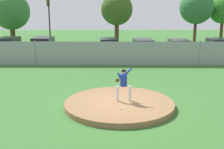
{
  "coord_description": "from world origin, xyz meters",
  "views": [
    {
      "loc": [
        -0.23,
        -12.95,
        4.7
      ],
      "look_at": [
        -0.36,
        1.78,
        1.17
      ],
      "focal_mm": 45.53,
      "sensor_mm": 36.0,
      "label": 1
    }
  ],
  "objects_px": {
    "baseball": "(121,109)",
    "parked_car_silver": "(143,48)",
    "traffic_cone_orange": "(84,52)",
    "parked_car_red": "(43,47)",
    "parked_car_burgundy": "(218,48)",
    "parked_car_charcoal": "(109,48)",
    "pitcher_youth": "(123,82)",
    "parked_car_white": "(178,49)",
    "traffic_light_near": "(49,15)",
    "parked_car_slate": "(9,47)"
  },
  "relations": [
    {
      "from": "pitcher_youth",
      "to": "parked_car_charcoal",
      "type": "relative_size",
      "value": 0.37
    },
    {
      "from": "parked_car_red",
      "to": "baseball",
      "type": "bearing_deg",
      "value": -65.13
    },
    {
      "from": "parked_car_burgundy",
      "to": "parked_car_slate",
      "type": "bearing_deg",
      "value": 179.64
    },
    {
      "from": "pitcher_youth",
      "to": "parked_car_silver",
      "type": "bearing_deg",
      "value": 80.58
    },
    {
      "from": "pitcher_youth",
      "to": "parked_car_white",
      "type": "distance_m",
      "value": 15.02
    },
    {
      "from": "parked_car_red",
      "to": "traffic_light_near",
      "type": "distance_m",
      "value": 4.71
    },
    {
      "from": "parked_car_charcoal",
      "to": "parked_car_silver",
      "type": "bearing_deg",
      "value": -5.34
    },
    {
      "from": "baseball",
      "to": "traffic_light_near",
      "type": "distance_m",
      "value": 21.08
    },
    {
      "from": "baseball",
      "to": "parked_car_charcoal",
      "type": "xyz_separation_m",
      "value": [
        -0.86,
        15.38,
        0.54
      ]
    },
    {
      "from": "pitcher_youth",
      "to": "parked_car_red",
      "type": "bearing_deg",
      "value": 116.97
    },
    {
      "from": "parked_car_silver",
      "to": "traffic_cone_orange",
      "type": "bearing_deg",
      "value": 169.42
    },
    {
      "from": "baseball",
      "to": "parked_car_charcoal",
      "type": "height_order",
      "value": "parked_car_charcoal"
    },
    {
      "from": "parked_car_red",
      "to": "traffic_light_near",
      "type": "xyz_separation_m",
      "value": [
        -0.13,
        3.66,
        2.96
      ]
    },
    {
      "from": "parked_car_red",
      "to": "parked_car_charcoal",
      "type": "bearing_deg",
      "value": -3.28
    },
    {
      "from": "parked_car_charcoal",
      "to": "parked_car_silver",
      "type": "height_order",
      "value": "parked_car_charcoal"
    },
    {
      "from": "parked_car_silver",
      "to": "parked_car_white",
      "type": "bearing_deg",
      "value": -0.0
    },
    {
      "from": "traffic_cone_orange",
      "to": "traffic_light_near",
      "type": "xyz_separation_m",
      "value": [
        -4.08,
        3.26,
        3.56
      ]
    },
    {
      "from": "pitcher_youth",
      "to": "parked_car_slate",
      "type": "height_order",
      "value": "pitcher_youth"
    },
    {
      "from": "parked_car_slate",
      "to": "parked_car_silver",
      "type": "bearing_deg",
      "value": -1.18
    },
    {
      "from": "traffic_cone_orange",
      "to": "parked_car_silver",
      "type": "bearing_deg",
      "value": -10.58
    },
    {
      "from": "parked_car_white",
      "to": "traffic_light_near",
      "type": "relative_size",
      "value": 0.73
    },
    {
      "from": "traffic_light_near",
      "to": "pitcher_youth",
      "type": "bearing_deg",
      "value": -67.53
    },
    {
      "from": "baseball",
      "to": "parked_car_silver",
      "type": "height_order",
      "value": "parked_car_silver"
    },
    {
      "from": "parked_car_burgundy",
      "to": "parked_car_charcoal",
      "type": "height_order",
      "value": "parked_car_burgundy"
    },
    {
      "from": "pitcher_youth",
      "to": "parked_car_white",
      "type": "height_order",
      "value": "pitcher_youth"
    },
    {
      "from": "parked_car_burgundy",
      "to": "traffic_cone_orange",
      "type": "distance_m",
      "value": 12.98
    },
    {
      "from": "parked_car_burgundy",
      "to": "parked_car_silver",
      "type": "relative_size",
      "value": 0.94
    },
    {
      "from": "baseball",
      "to": "traffic_cone_orange",
      "type": "bearing_deg",
      "value": 101.71
    },
    {
      "from": "parked_car_charcoal",
      "to": "traffic_cone_orange",
      "type": "xyz_separation_m",
      "value": [
        -2.49,
        0.77,
        -0.57
      ]
    },
    {
      "from": "parked_car_red",
      "to": "traffic_cone_orange",
      "type": "height_order",
      "value": "parked_car_red"
    },
    {
      "from": "parked_car_charcoal",
      "to": "parked_car_red",
      "type": "xyz_separation_m",
      "value": [
        -6.44,
        0.37,
        0.03
      ]
    },
    {
      "from": "parked_car_red",
      "to": "traffic_cone_orange",
      "type": "xyz_separation_m",
      "value": [
        3.95,
        0.4,
        -0.6
      ]
    },
    {
      "from": "pitcher_youth",
      "to": "traffic_cone_orange",
      "type": "relative_size",
      "value": 2.98
    },
    {
      "from": "parked_car_white",
      "to": "parked_car_charcoal",
      "type": "relative_size",
      "value": 0.93
    },
    {
      "from": "parked_car_white",
      "to": "parked_car_burgundy",
      "type": "xyz_separation_m",
      "value": [
        3.78,
        0.14,
        0.04
      ]
    },
    {
      "from": "parked_car_charcoal",
      "to": "baseball",
      "type": "bearing_deg",
      "value": -86.79
    },
    {
      "from": "parked_car_burgundy",
      "to": "traffic_cone_orange",
      "type": "relative_size",
      "value": 7.76
    },
    {
      "from": "parked_car_burgundy",
      "to": "traffic_cone_orange",
      "type": "height_order",
      "value": "parked_car_burgundy"
    },
    {
      "from": "baseball",
      "to": "traffic_cone_orange",
      "type": "xyz_separation_m",
      "value": [
        -3.35,
        16.15,
        -0.03
      ]
    },
    {
      "from": "parked_car_red",
      "to": "traffic_cone_orange",
      "type": "bearing_deg",
      "value": 5.79
    },
    {
      "from": "parked_car_charcoal",
      "to": "parked_car_silver",
      "type": "xyz_separation_m",
      "value": [
        3.28,
        -0.31,
        -0.02
      ]
    },
    {
      "from": "pitcher_youth",
      "to": "parked_car_silver",
      "type": "relative_size",
      "value": 0.36
    },
    {
      "from": "parked_car_charcoal",
      "to": "traffic_light_near",
      "type": "xyz_separation_m",
      "value": [
        -6.57,
        4.03,
        2.99
      ]
    },
    {
      "from": "parked_car_charcoal",
      "to": "parked_car_burgundy",
      "type": "bearing_deg",
      "value": -0.92
    },
    {
      "from": "pitcher_youth",
      "to": "traffic_cone_orange",
      "type": "distance_m",
      "value": 15.4
    },
    {
      "from": "traffic_light_near",
      "to": "parked_car_white",
      "type": "bearing_deg",
      "value": -18.13
    },
    {
      "from": "parked_car_charcoal",
      "to": "parked_car_red",
      "type": "bearing_deg",
      "value": 176.72
    },
    {
      "from": "parked_car_white",
      "to": "parked_car_red",
      "type": "relative_size",
      "value": 0.86
    },
    {
      "from": "traffic_cone_orange",
      "to": "baseball",
      "type": "bearing_deg",
      "value": -78.29
    },
    {
      "from": "parked_car_charcoal",
      "to": "traffic_cone_orange",
      "type": "distance_m",
      "value": 2.66
    }
  ]
}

